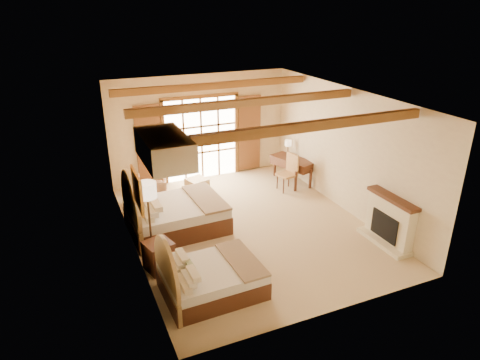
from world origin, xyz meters
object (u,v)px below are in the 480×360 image
bed_near (205,278)px  bed_far (170,214)px  nightstand (159,256)px  desk (292,169)px  armchair (152,189)px

bed_near → bed_far: bearing=87.7°
bed_near → nightstand: bearing=116.0°
bed_near → desk: size_ratio=1.22×
bed_near → nightstand: (-0.61, 1.15, -0.05)m
nightstand → bed_near: bearing=-77.6°
armchair → bed_far: bearing=105.7°
armchair → desk: (4.23, -0.32, 0.04)m
bed_near → armchair: 4.45m
nightstand → armchair: armchair is taller
bed_far → desk: (4.20, 1.47, -0.04)m
bed_far → armchair: bed_far is taller
bed_near → armchair: bed_near is taller
bed_far → nightstand: size_ratio=3.65×
desk → bed_far: bearing=-178.9°
armchair → desk: size_ratio=0.53×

